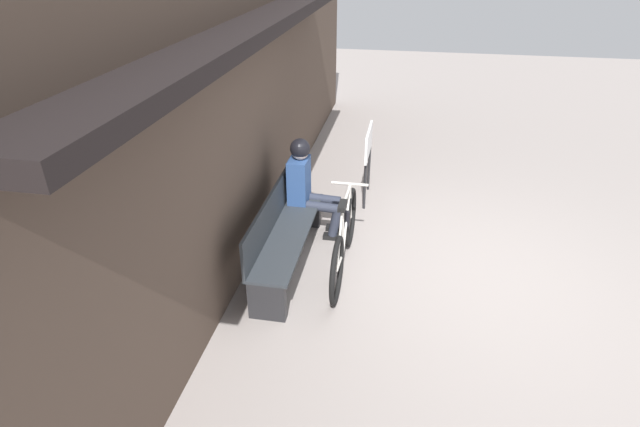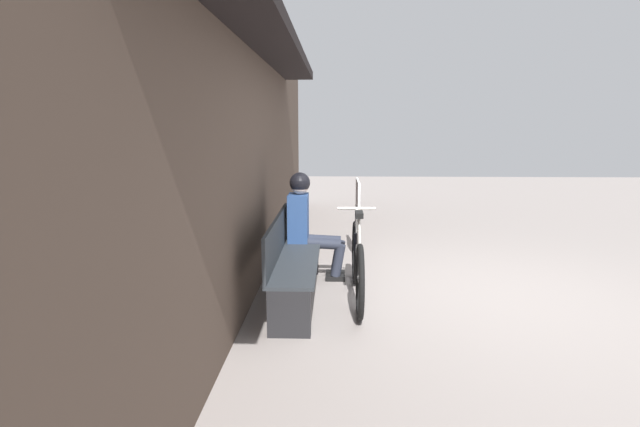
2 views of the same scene
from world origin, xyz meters
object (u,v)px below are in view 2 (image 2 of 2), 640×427
park_bench_near (291,261)px  signboard (358,201)px  bicycle (357,262)px  person_seated (307,219)px

park_bench_near → signboard: (1.75, -0.73, 0.34)m
park_bench_near → bicycle: size_ratio=1.07×
signboard → bicycle: bearing=177.5°
bicycle → person_seated: size_ratio=1.46×
person_seated → signboard: 1.20m
park_bench_near → person_seated: 0.79m
bicycle → signboard: (1.71, -0.07, 0.37)m
park_bench_near → signboard: bearing=-22.6°
person_seated → bicycle: bearing=-141.7°
park_bench_near → bicycle: 0.66m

